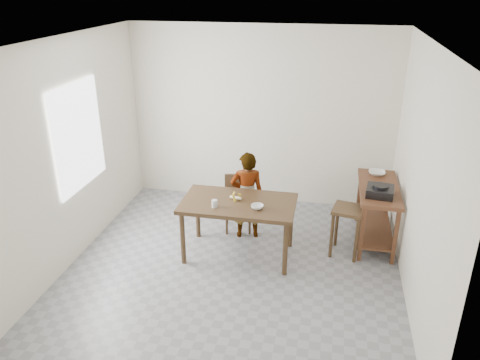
% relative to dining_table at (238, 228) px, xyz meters
% --- Properties ---
extents(floor, '(4.00, 4.00, 0.04)m').
position_rel_dining_table_xyz_m(floor, '(0.00, -0.30, -0.40)').
color(floor, gray).
rests_on(floor, ground).
extents(ceiling, '(4.00, 4.00, 0.04)m').
position_rel_dining_table_xyz_m(ceiling, '(0.00, -0.30, 2.35)').
color(ceiling, white).
rests_on(ceiling, wall_back).
extents(wall_back, '(4.00, 0.04, 2.70)m').
position_rel_dining_table_xyz_m(wall_back, '(0.00, 1.72, 0.98)').
color(wall_back, silver).
rests_on(wall_back, ground).
extents(wall_front, '(4.00, 0.04, 2.70)m').
position_rel_dining_table_xyz_m(wall_front, '(0.00, -2.32, 0.98)').
color(wall_front, silver).
rests_on(wall_front, ground).
extents(wall_left, '(0.04, 4.00, 2.70)m').
position_rel_dining_table_xyz_m(wall_left, '(-2.02, -0.30, 0.98)').
color(wall_left, silver).
rests_on(wall_left, ground).
extents(wall_right, '(0.04, 4.00, 2.70)m').
position_rel_dining_table_xyz_m(wall_right, '(2.02, -0.30, 0.98)').
color(wall_right, silver).
rests_on(wall_right, ground).
extents(window_pane, '(0.02, 1.10, 1.30)m').
position_rel_dining_table_xyz_m(window_pane, '(-1.97, -0.10, 1.12)').
color(window_pane, white).
rests_on(window_pane, wall_left).
extents(dining_table, '(1.40, 0.80, 0.75)m').
position_rel_dining_table_xyz_m(dining_table, '(0.00, 0.00, 0.00)').
color(dining_table, '#422E1A').
rests_on(dining_table, floor).
extents(prep_counter, '(0.50, 1.20, 0.80)m').
position_rel_dining_table_xyz_m(prep_counter, '(1.72, 0.70, 0.03)').
color(prep_counter, '#56311D').
rests_on(prep_counter, floor).
extents(child, '(0.51, 0.40, 1.22)m').
position_rel_dining_table_xyz_m(child, '(0.02, 0.49, 0.24)').
color(child, silver).
rests_on(child, floor).
extents(dining_chair, '(0.44, 0.44, 0.77)m').
position_rel_dining_table_xyz_m(dining_chair, '(-0.14, 0.66, 0.01)').
color(dining_chair, '#422E1A').
rests_on(dining_chair, floor).
extents(stool, '(0.44, 0.44, 0.65)m').
position_rel_dining_table_xyz_m(stool, '(1.34, 0.29, -0.05)').
color(stool, '#422E1A').
rests_on(stool, floor).
extents(glass_tumbler, '(0.09, 0.09, 0.09)m').
position_rel_dining_table_xyz_m(glass_tumbler, '(-0.25, -0.19, 0.42)').
color(glass_tumbler, silver).
rests_on(glass_tumbler, dining_table).
extents(small_bowl, '(0.19, 0.19, 0.05)m').
position_rel_dining_table_xyz_m(small_bowl, '(0.26, -0.13, 0.40)').
color(small_bowl, white).
rests_on(small_bowl, dining_table).
extents(banana, '(0.21, 0.17, 0.06)m').
position_rel_dining_table_xyz_m(banana, '(-0.05, 0.06, 0.41)').
color(banana, gold).
rests_on(banana, dining_table).
extents(serving_bowl, '(0.23, 0.23, 0.06)m').
position_rel_dining_table_xyz_m(serving_bowl, '(1.71, 1.09, 0.45)').
color(serving_bowl, white).
rests_on(serving_bowl, prep_counter).
extents(gas_burner, '(0.36, 0.36, 0.11)m').
position_rel_dining_table_xyz_m(gas_burner, '(1.70, 0.43, 0.48)').
color(gas_burner, black).
rests_on(gas_burner, prep_counter).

